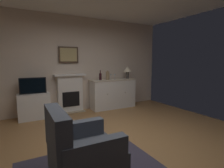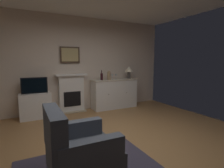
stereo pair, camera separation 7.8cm
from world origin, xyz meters
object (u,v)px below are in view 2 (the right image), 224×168
(wine_glass_center, at_px, (116,75))
(vase_decorative, at_px, (109,75))
(wine_glass_left, at_px, (112,76))
(tv_cabinet, at_px, (36,106))
(sideboard_cabinet, at_px, (114,94))
(framed_picture, at_px, (70,55))
(tv_set, at_px, (34,85))
(wine_bottle, at_px, (102,76))
(fireplace_unit, at_px, (72,93))
(armchair, at_px, (78,151))
(table_lamp, at_px, (129,70))

(wine_glass_center, distance_m, vase_decorative, 0.25)
(wine_glass_left, height_order, tv_cabinet, wine_glass_left)
(sideboard_cabinet, relative_size, tv_cabinet, 1.91)
(framed_picture, relative_size, tv_set, 0.89)
(wine_bottle, height_order, tv_cabinet, wine_bottle)
(fireplace_unit, distance_m, tv_set, 1.04)
(sideboard_cabinet, distance_m, vase_decorative, 0.63)
(wine_bottle, xyz_separation_m, armchair, (-1.56, -2.83, -0.62))
(tv_cabinet, bearing_deg, vase_decorative, -1.80)
(framed_picture, height_order, tv_cabinet, framed_picture)
(table_lamp, bearing_deg, wine_bottle, 179.03)
(wine_glass_left, bearing_deg, sideboard_cabinet, 1.31)
(framed_picture, height_order, wine_glass_left, framed_picture)
(table_lamp, distance_m, tv_cabinet, 2.94)
(tv_set, bearing_deg, table_lamp, 0.17)
(tv_cabinet, bearing_deg, wine_glass_left, -0.43)
(fireplace_unit, height_order, tv_cabinet, fireplace_unit)
(fireplace_unit, height_order, wine_bottle, wine_bottle)
(wine_glass_left, distance_m, armchair, 3.46)
(fireplace_unit, xyz_separation_m, armchair, (-0.68, -2.99, -0.17))
(tv_cabinet, bearing_deg, wine_glass_center, -1.23)
(wine_glass_left, bearing_deg, fireplace_unit, 171.73)
(wine_bottle, relative_size, tv_set, 0.47)
(wine_bottle, bearing_deg, sideboard_cabinet, -2.19)
(wine_glass_center, bearing_deg, fireplace_unit, 171.01)
(wine_glass_center, relative_size, tv_cabinet, 0.22)
(framed_picture, height_order, table_lamp, framed_picture)
(wine_glass_left, xyz_separation_m, wine_glass_center, (0.11, -0.03, 0.00))
(fireplace_unit, bearing_deg, table_lamp, -5.52)
(tv_set, xyz_separation_m, armchair, (0.29, -2.81, -0.47))
(fireplace_unit, xyz_separation_m, vase_decorative, (1.09, -0.23, 0.49))
(fireplace_unit, relative_size, table_lamp, 2.75)
(wine_glass_left, bearing_deg, table_lamp, 0.15)
(wine_bottle, relative_size, armchair, 0.32)
(wine_glass_left, height_order, tv_set, wine_glass_left)
(fireplace_unit, height_order, tv_set, fireplace_unit)
(sideboard_cabinet, bearing_deg, vase_decorative, -166.63)
(framed_picture, bearing_deg, sideboard_cabinet, -9.70)
(framed_picture, xyz_separation_m, sideboard_cabinet, (1.30, -0.22, -1.19))
(wine_glass_left, bearing_deg, wine_bottle, 177.11)
(wine_bottle, height_order, vase_decorative, wine_bottle)
(wine_bottle, xyz_separation_m, tv_cabinet, (-1.86, -0.00, -0.68))
(sideboard_cabinet, height_order, armchair, armchair)
(sideboard_cabinet, relative_size, armchair, 1.56)
(framed_picture, xyz_separation_m, vase_decorative, (1.09, -0.27, -0.60))
(framed_picture, bearing_deg, tv_cabinet, -167.99)
(sideboard_cabinet, relative_size, wine_glass_center, 8.68)
(framed_picture, xyz_separation_m, tv_cabinet, (-0.97, -0.21, -1.31))
(sideboard_cabinet, xyz_separation_m, tv_set, (-2.28, -0.01, 0.40))
(fireplace_unit, relative_size, tv_cabinet, 1.47)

